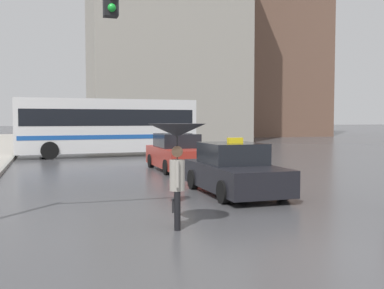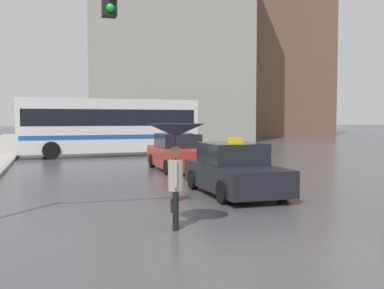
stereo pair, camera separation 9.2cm
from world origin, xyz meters
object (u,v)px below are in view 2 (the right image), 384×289
(sedan_red, at_px, (178,154))
(city_bus, at_px, (109,125))
(taxi, at_px, (234,171))
(traffic_light, at_px, (2,36))
(pedestrian_with_umbrella, at_px, (175,142))

(sedan_red, xyz_separation_m, city_bus, (-1.90, 8.45, 1.14))
(taxi, height_order, traffic_light, traffic_light)
(taxi, bearing_deg, pedestrian_with_umbrella, 52.29)
(taxi, distance_m, city_bus, 14.97)
(sedan_red, height_order, traffic_light, traffic_light)
(city_bus, xyz_separation_m, pedestrian_with_umbrella, (-0.94, -18.33, -0.13))
(city_bus, height_order, traffic_light, traffic_light)
(city_bus, bearing_deg, pedestrian_with_umbrella, -6.94)
(sedan_red, height_order, pedestrian_with_umbrella, pedestrian_with_umbrella)
(traffic_light, bearing_deg, sedan_red, 57.06)
(traffic_light, bearing_deg, taxi, 26.02)
(sedan_red, distance_m, city_bus, 8.73)
(city_bus, bearing_deg, sedan_red, 8.64)
(city_bus, relative_size, pedestrian_with_umbrella, 5.06)
(pedestrian_with_umbrella, bearing_deg, taxi, -23.48)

